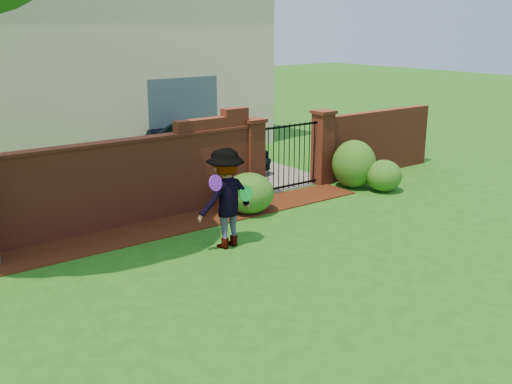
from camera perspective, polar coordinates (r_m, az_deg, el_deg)
ground at (r=9.61m, az=2.47°, el=-8.43°), size 80.00×80.00×0.01m
mulch_bed at (r=11.78m, az=-11.56°, el=-3.98°), size 11.10×1.08×0.03m
brick_wall at (r=11.72m, az=-17.88°, el=0.15°), size 8.70×0.31×2.16m
brick_wall_return at (r=16.54m, az=11.49°, el=4.74°), size 4.00×0.25×1.70m
pillar_left at (r=13.72m, az=-0.31°, el=3.27°), size 0.50×0.50×1.88m
pillar_right at (r=15.11m, az=6.42°, el=4.34°), size 0.50×0.50×1.88m
iron_gate at (r=14.41m, az=3.21°, el=3.43°), size 1.78×0.03×1.60m
driveway at (r=17.77m, az=-5.16°, el=2.97°), size 3.20×8.00×0.01m
house at (r=19.89m, az=-18.00°, el=12.84°), size 12.40×6.40×6.30m
car at (r=16.56m, az=-4.26°, el=4.45°), size 2.28×4.24×1.37m
shrub_left at (r=12.75m, az=-0.68°, el=-0.12°), size 1.07×1.07×0.88m
shrub_middle at (r=14.93m, az=9.40°, el=2.67°), size 1.09×1.09×1.19m
shrub_right at (r=14.76m, az=12.20°, el=1.54°), size 0.87×0.87×0.77m
man at (r=10.67m, az=-2.83°, el=-0.65°), size 1.25×0.80×1.84m
frisbee_purple at (r=10.18m, az=-3.92°, el=0.87°), size 0.30×0.14×0.28m
frisbee_green at (r=10.77m, az=-0.99°, el=-0.12°), size 0.30×0.08×0.30m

